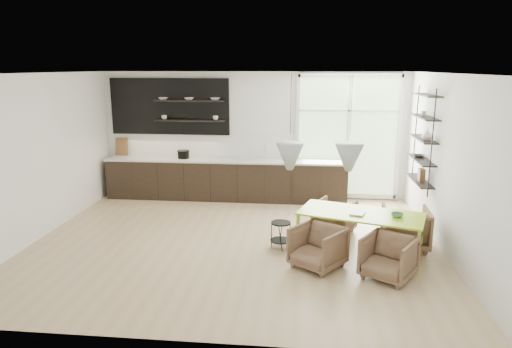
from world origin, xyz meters
name	(u,v)px	position (x,y,z in m)	size (l,w,h in m)	color
room	(273,150)	(0.58, 1.10, 1.46)	(7.02, 6.01, 2.91)	tan
kitchen_run	(222,173)	(-0.69, 2.69, 0.60)	(5.54, 0.69, 2.75)	black
right_shelving	(423,142)	(3.36, 1.17, 1.65)	(0.26, 1.22, 1.90)	black
dining_table	(361,216)	(2.10, -0.31, 0.66)	(2.12, 1.42, 0.71)	#A8D325
armchair_back_left	(335,217)	(1.76, 0.66, 0.31)	(0.66, 0.68, 0.62)	brown
armchair_back_right	(405,228)	(2.90, 0.08, 0.35)	(0.75, 0.77, 0.70)	brown
armchair_front_left	(318,247)	(1.41, -0.87, 0.32)	(0.69, 0.71, 0.65)	brown
armchair_front_right	(388,257)	(2.41, -1.14, 0.32)	(0.67, 0.69, 0.63)	brown
wire_stool	(281,231)	(0.81, -0.15, 0.29)	(0.36, 0.36, 0.45)	black
table_book	(351,212)	(1.94, -0.33, 0.72)	(0.22, 0.29, 0.03)	white
table_bowl	(397,215)	(2.64, -0.45, 0.74)	(0.19, 0.19, 0.06)	#457D51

